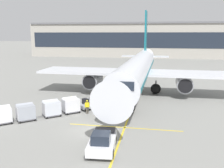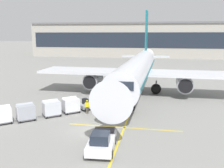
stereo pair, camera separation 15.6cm
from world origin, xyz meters
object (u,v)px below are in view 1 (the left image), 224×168
object	(u,v)px
baggage_cart_lead	(71,105)
ground_crew_by_loader	(99,101)
ground_crew_by_carts	(72,102)
baggage_cart_third	(26,112)
belt_loader	(94,102)
safety_cone_engine_keepout	(95,93)
pushback_tug	(102,141)
parked_airplane	(137,70)
baggage_cart_second	(51,108)
baggage_cart_fourth	(2,115)
ground_crew_marshaller	(87,106)

from	to	relation	value
baggage_cart_lead	ground_crew_by_loader	distance (m)	3.88
baggage_cart_lead	ground_crew_by_carts	xyz separation A→B (m)	(-0.39, 1.39, -0.00)
baggage_cart_third	ground_crew_by_loader	xyz separation A→B (m)	(7.12, 6.07, -0.00)
belt_loader	ground_crew_by_loader	xyz separation A→B (m)	(0.65, 0.03, 0.17)
safety_cone_engine_keepout	pushback_tug	bearing A→B (deg)	-73.94
ground_crew_by_loader	parked_airplane	bearing A→B (deg)	64.87
ground_crew_by_carts	ground_crew_by_loader	bearing A→B (deg)	15.72
baggage_cart_third	pushback_tug	size ratio (longest dim) A/B	0.57
baggage_cart_second	safety_cone_engine_keepout	bearing A→B (deg)	76.84
baggage_cart_fourth	ground_crew_marshaller	size ratio (longest dim) A/B	1.49
parked_airplane	baggage_cart_third	distance (m)	19.06
baggage_cart_lead	baggage_cart_second	size ratio (longest dim) A/B	1.00
pushback_tug	ground_crew_by_loader	bearing A→B (deg)	104.50
belt_loader	ground_crew_by_carts	xyz separation A→B (m)	(-2.81, -0.95, 0.17)
pushback_tug	ground_crew_marshaller	world-z (taller)	pushback_tug
parked_airplane	belt_loader	world-z (taller)	parked_airplane
belt_loader	ground_crew_by_carts	world-z (taller)	belt_loader
baggage_cart_second	ground_crew_by_loader	bearing A→B (deg)	40.02
safety_cone_engine_keepout	ground_crew_marshaller	bearing A→B (deg)	-81.54
ground_crew_marshaller	safety_cone_engine_keepout	bearing A→B (deg)	98.46
baggage_cart_second	ground_crew_marshaller	size ratio (longest dim) A/B	1.49
parked_airplane	baggage_cart_lead	bearing A→B (deg)	-122.73
baggage_cart_fourth	ground_crew_by_carts	distance (m)	8.63
pushback_tug	baggage_cart_third	bearing A→B (deg)	150.25
pushback_tug	ground_crew_by_loader	world-z (taller)	pushback_tug
ground_crew_by_carts	safety_cone_engine_keepout	world-z (taller)	ground_crew_by_carts
parked_airplane	baggage_cart_fourth	bearing A→B (deg)	-129.08
ground_crew_by_loader	ground_crew_by_carts	world-z (taller)	same
baggage_cart_fourth	safety_cone_engine_keepout	world-z (taller)	baggage_cart_fourth
ground_crew_marshaller	pushback_tug	bearing A→B (deg)	-66.96
ground_crew_by_loader	safety_cone_engine_keepout	size ratio (longest dim) A/B	2.55
baggage_cart_second	belt_loader	bearing A→B (deg)	43.92
ground_crew_by_carts	ground_crew_marshaller	xyz separation A→B (m)	(2.53, -1.49, 0.00)
baggage_cart_second	safety_cone_engine_keepout	size ratio (longest dim) A/B	3.79
baggage_cart_lead	pushback_tug	size ratio (longest dim) A/B	0.57
baggage_cart_lead	safety_cone_engine_keepout	size ratio (longest dim) A/B	3.79
belt_loader	ground_crew_by_loader	size ratio (longest dim) A/B	2.77
baggage_cart_lead	pushback_tug	world-z (taller)	baggage_cart_lead
ground_crew_marshaller	baggage_cart_second	bearing A→B (deg)	-157.64
baggage_cart_second	pushback_tug	world-z (taller)	baggage_cart_second
parked_airplane	safety_cone_engine_keepout	distance (m)	7.79
baggage_cart_second	ground_crew_by_loader	size ratio (longest dim) A/B	1.49
parked_airplane	baggage_cart_lead	size ratio (longest dim) A/B	16.27
belt_loader	baggage_cart_lead	size ratio (longest dim) A/B	1.86
pushback_tug	ground_crew_by_carts	world-z (taller)	pushback_tug
ground_crew_by_carts	ground_crew_marshaller	bearing A→B (deg)	-30.53
baggage_cart_fourth	ground_crew_by_carts	size ratio (longest dim) A/B	1.49
pushback_tug	ground_crew_marshaller	xyz separation A→B (m)	(-4.01, 9.43, 0.17)
baggage_cart_lead	belt_loader	bearing A→B (deg)	44.01
baggage_cart_third	baggage_cart_second	bearing A→B (deg)	41.42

